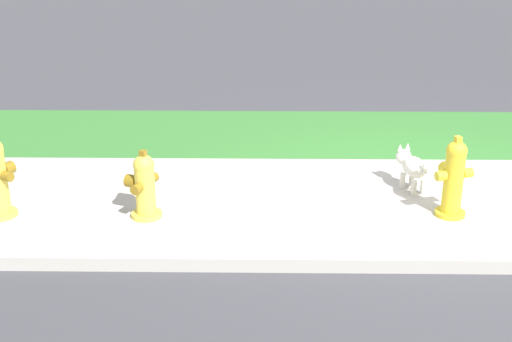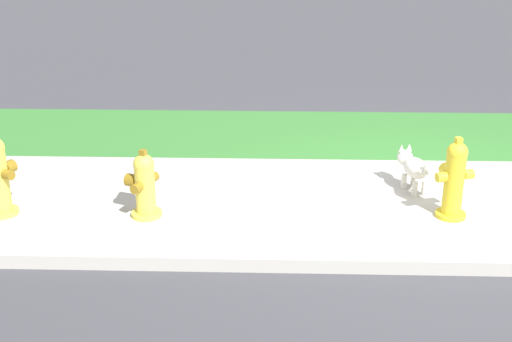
{
  "view_description": "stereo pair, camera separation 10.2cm",
  "coord_description": "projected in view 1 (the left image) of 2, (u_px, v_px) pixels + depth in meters",
  "views": [
    {
      "loc": [
        -1.57,
        -6.3,
        2.86
      ],
      "look_at": [
        -1.65,
        -0.16,
        0.4
      ],
      "focal_mm": 50.0,
      "sensor_mm": 36.0,
      "label": 1
    },
    {
      "loc": [
        -1.46,
        -6.3,
        2.86
      ],
      "look_at": [
        -1.65,
        -0.16,
        0.4
      ],
      "focal_mm": 50.0,
      "sensor_mm": 36.0,
      "label": 2
    }
  ],
  "objects": [
    {
      "name": "fire_hydrant_by_grass_verge",
      "position": [
        144.0,
        186.0,
        6.5
      ],
      "size": [
        0.34,
        0.37,
        0.66
      ],
      "rotation": [
        0.0,
        0.0,
        1.18
      ],
      "color": "yellow",
      "rests_on": "ground"
    },
    {
      "name": "grass_verge",
      "position": [
        392.0,
        133.0,
        8.84
      ],
      "size": [
        18.0,
        1.84,
        0.01
      ],
      "primitive_type": "cube",
      "color": "#387A33",
      "rests_on": "ground"
    },
    {
      "name": "sidewalk_pavement",
      "position": [
        427.0,
        204.0,
        6.89
      ],
      "size": [
        18.0,
        2.36,
        0.01
      ],
      "primitive_type": "cube",
      "color": "#BCB7AD",
      "rests_on": "ground"
    },
    {
      "name": "small_white_dog",
      "position": [
        412.0,
        166.0,
        7.11
      ],
      "size": [
        0.31,
        0.48,
        0.44
      ],
      "rotation": [
        0.0,
        0.0,
        1.93
      ],
      "color": "silver",
      "rests_on": "ground"
    },
    {
      "name": "ground_plane",
      "position": [
        427.0,
        204.0,
        6.89
      ],
      "size": [
        120.0,
        120.0,
        0.0
      ],
      "primitive_type": "plane",
      "color": "#424247"
    },
    {
      "name": "fire_hydrant_mid_block",
      "position": [
        453.0,
        178.0,
        6.51
      ],
      "size": [
        0.37,
        0.34,
        0.78
      ],
      "rotation": [
        0.0,
        0.0,
        0.3
      ],
      "color": "yellow",
      "rests_on": "ground"
    },
    {
      "name": "street_curb",
      "position": [
        460.0,
        263.0,
        5.7
      ],
      "size": [
        18.0,
        0.16,
        0.12
      ],
      "primitive_type": "cube",
      "color": "#BCB7AD",
      "rests_on": "ground"
    }
  ]
}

